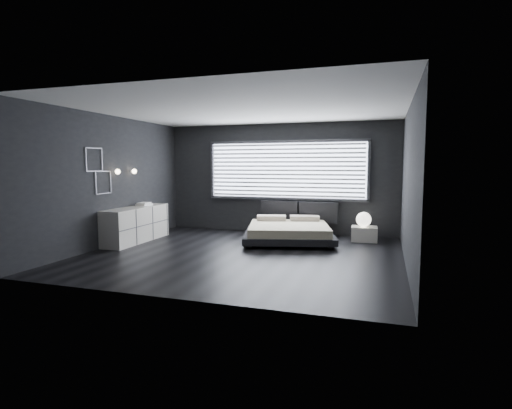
% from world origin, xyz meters
% --- Properties ---
extents(room, '(6.04, 6.00, 2.80)m').
position_xyz_m(room, '(0.00, 0.00, 1.40)').
color(room, black).
rests_on(room, ground).
extents(window, '(4.14, 0.09, 1.52)m').
position_xyz_m(window, '(0.20, 2.70, 1.61)').
color(window, white).
rests_on(window, ground).
extents(headboard, '(1.96, 0.16, 0.52)m').
position_xyz_m(headboard, '(0.56, 2.64, 0.57)').
color(headboard, black).
rests_on(headboard, ground).
extents(sconce_near, '(0.18, 0.11, 0.11)m').
position_xyz_m(sconce_near, '(-2.88, 0.05, 1.60)').
color(sconce_near, silver).
rests_on(sconce_near, ground).
extents(sconce_far, '(0.18, 0.11, 0.11)m').
position_xyz_m(sconce_far, '(-2.88, 0.65, 1.60)').
color(sconce_far, silver).
rests_on(sconce_far, ground).
extents(wall_art_upper, '(0.01, 0.48, 0.48)m').
position_xyz_m(wall_art_upper, '(-2.98, -0.55, 1.85)').
color(wall_art_upper, '#47474C').
rests_on(wall_art_upper, ground).
extents(wall_art_lower, '(0.01, 0.48, 0.48)m').
position_xyz_m(wall_art_lower, '(-2.98, -0.30, 1.38)').
color(wall_art_lower, '#47474C').
rests_on(wall_art_lower, ground).
extents(bed, '(2.39, 2.33, 0.51)m').
position_xyz_m(bed, '(0.55, 1.59, 0.24)').
color(bed, black).
rests_on(bed, ground).
extents(nightstand, '(0.60, 0.51, 0.33)m').
position_xyz_m(nightstand, '(2.20, 2.15, 0.17)').
color(nightstand, silver).
rests_on(nightstand, ground).
extents(orb_lamp, '(0.34, 0.34, 0.34)m').
position_xyz_m(orb_lamp, '(2.18, 2.13, 0.50)').
color(orb_lamp, white).
rests_on(orb_lamp, nightstand).
extents(dresser, '(0.58, 1.98, 0.79)m').
position_xyz_m(dresser, '(-2.78, 0.50, 0.40)').
color(dresser, silver).
rests_on(dresser, ground).
extents(book_stack, '(0.28, 0.35, 0.07)m').
position_xyz_m(book_stack, '(-2.80, 0.89, 0.82)').
color(book_stack, silver).
rests_on(book_stack, dresser).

